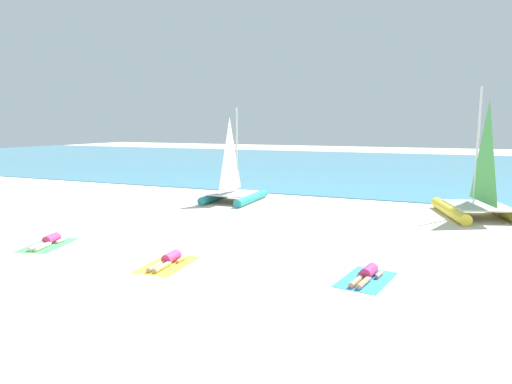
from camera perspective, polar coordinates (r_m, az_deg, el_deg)
The scene contains 10 objects.
ground_plane at distance 22.28m, azimuth 4.25°, elevation -1.61°, with size 120.00×120.00×0.00m, color beige.
ocean_water at distance 44.46m, azimuth 14.02°, elevation 3.21°, with size 120.00×40.00×0.05m, color teal.
sailboat_teal at distance 23.11m, azimuth -2.82°, elevation 0.52°, with size 2.41×3.68×4.71m.
sailboat_yellow at distance 21.32m, azimuth 25.93°, elevation -0.70°, with size 3.75×4.75×5.43m.
towel_left at distance 16.37m, azimuth -24.42°, elevation -6.01°, with size 1.10×1.90×0.01m, color #4CB266.
sunbather_left at distance 16.40m, azimuth -24.32°, elevation -5.53°, with size 0.78×1.55×0.30m.
towel_middle at distance 13.15m, azimuth -10.91°, elevation -8.85°, with size 1.10×1.90×0.01m, color yellow.
sunbather_middle at distance 13.17m, azimuth -10.78°, elevation -8.25°, with size 0.57×1.57×0.30m.
towel_right at distance 12.06m, azimuth 13.53°, elevation -10.53°, with size 1.10×1.90×0.01m, color #338CD8.
sunbather_right at distance 12.08m, azimuth 13.65°, elevation -9.87°, with size 0.64×1.57×0.30m.
Camera 1 is at (7.16, -10.74, 3.88)m, focal length 32.17 mm.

